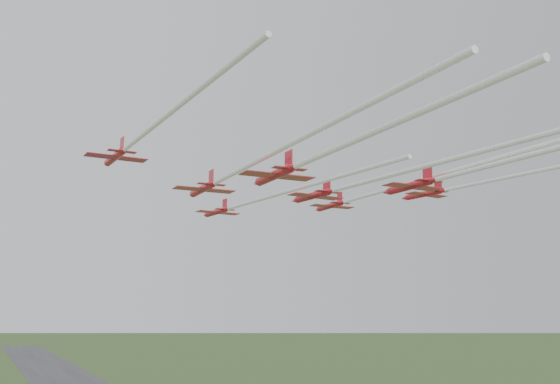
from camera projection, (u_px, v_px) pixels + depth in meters
name	position (u px, v px, depth m)	size (l,w,h in m)	color
jet_lead	(255.00, 201.00, 105.42)	(10.04, 57.44, 2.51)	red
jet_row2_left	(244.00, 168.00, 84.40)	(9.69, 67.71, 2.92)	red
jet_row2_right	(390.00, 189.00, 97.21)	(8.21, 66.62, 2.47)	red
jet_row3_left	(140.00, 137.00, 74.37)	(8.27, 49.86, 2.45)	red
jet_row3_mid	(374.00, 180.00, 83.50)	(9.98, 58.31, 2.64)	red
jet_row3_right	(488.00, 181.00, 99.16)	(10.68, 55.20, 2.48)	red
jet_row4_left	(313.00, 159.00, 70.32)	(9.57, 48.94, 2.88)	red
jet_row4_right	(457.00, 174.00, 80.89)	(9.26, 46.48, 2.76)	red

